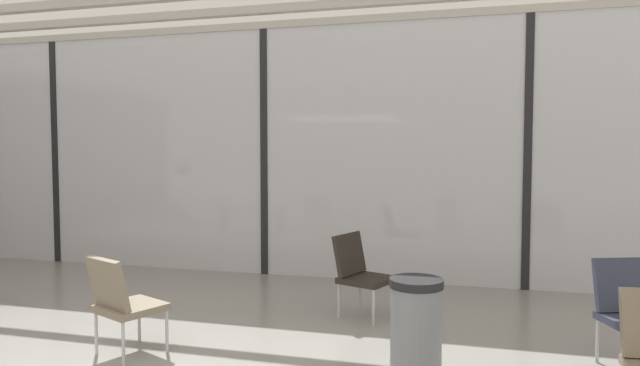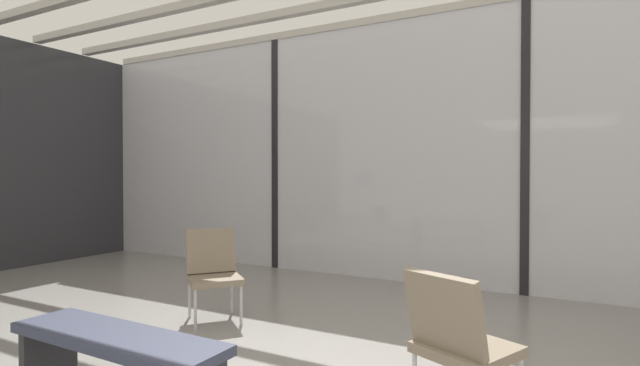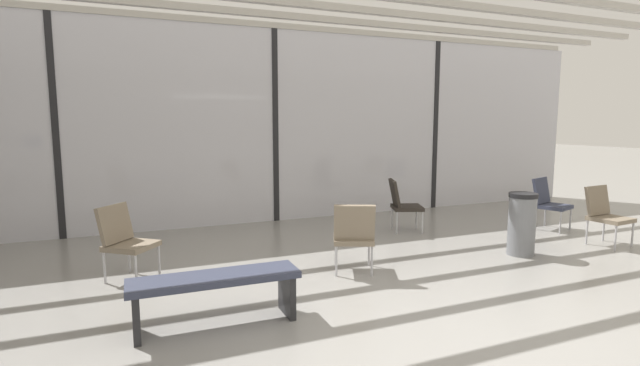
# 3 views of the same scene
# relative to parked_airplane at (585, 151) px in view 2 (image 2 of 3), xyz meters

# --- Properties ---
(glass_curtain_wall) EXTENTS (14.00, 0.08, 3.45)m
(glass_curtain_wall) POSITION_rel_parked_airplane_xyz_m (-0.71, -5.97, -0.22)
(glass_curtain_wall) COLOR silver
(glass_curtain_wall) RESTS_ON ground
(window_mullion_0) EXTENTS (0.10, 0.12, 3.45)m
(window_mullion_0) POSITION_rel_parked_airplane_xyz_m (-4.21, -5.97, -0.22)
(window_mullion_0) COLOR black
(window_mullion_0) RESTS_ON ground
(window_mullion_1) EXTENTS (0.10, 0.12, 3.45)m
(window_mullion_1) POSITION_rel_parked_airplane_xyz_m (-0.71, -5.97, -0.22)
(window_mullion_1) COLOR black
(window_mullion_1) RESTS_ON ground
(parked_airplane) EXTENTS (14.18, 3.89, 3.89)m
(parked_airplane) POSITION_rel_parked_airplane_xyz_m (0.00, 0.00, 0.00)
(parked_airplane) COLOR #B2BCD6
(parked_airplane) RESTS_ON ground
(lounge_chair_0) EXTENTS (0.71, 0.70, 0.87)m
(lounge_chair_0) POSITION_rel_parked_airplane_xyz_m (-3.31, -8.44, -1.45)
(lounge_chair_0) COLOR #7F705B
(lounge_chair_0) RESTS_ON ground
(lounge_chair_3) EXTENTS (0.65, 0.67, 0.87)m
(lounge_chair_3) POSITION_rel_parked_airplane_xyz_m (-0.77, -9.29, -1.45)
(lounge_chair_3) COLOR #7F705B
(lounge_chair_3) RESTS_ON ground
(waiting_bench) EXTENTS (1.51, 0.42, 0.47)m
(waiting_bench) POSITION_rel_parked_airplane_xyz_m (-2.58, -10.13, -1.58)
(waiting_bench) COLOR #33384C
(waiting_bench) RESTS_ON ground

